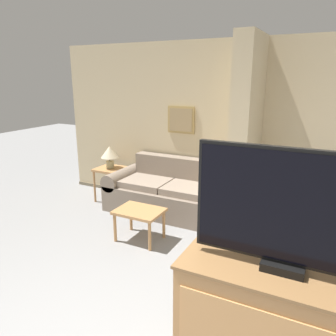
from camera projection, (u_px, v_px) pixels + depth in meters
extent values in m
cube|color=#CCB78E|center=(242.00, 130.00, 4.85)|extent=(6.35, 0.12, 2.60)
cube|color=#70644E|center=(235.00, 211.00, 5.14)|extent=(6.35, 0.02, 0.06)
cube|color=tan|center=(181.00, 120.00, 5.18)|extent=(0.46, 0.02, 0.43)
cube|color=#9E845B|center=(181.00, 120.00, 5.16)|extent=(0.39, 0.01, 0.36)
cube|color=#CCB78E|center=(246.00, 137.00, 4.35)|extent=(0.24, 0.87, 2.60)
cube|color=gray|center=(168.00, 200.00, 5.12)|extent=(1.46, 0.84, 0.41)
cube|color=gray|center=(177.00, 170.00, 5.28)|extent=(1.46, 0.20, 0.43)
cube|color=gray|center=(123.00, 192.00, 5.50)|extent=(0.25, 0.84, 0.41)
cylinder|color=gray|center=(123.00, 177.00, 5.43)|extent=(0.27, 0.84, 0.27)
cube|color=gray|center=(221.00, 210.00, 4.75)|extent=(0.25, 0.84, 0.41)
cylinder|color=gray|center=(221.00, 193.00, 4.68)|extent=(0.27, 0.84, 0.27)
cube|color=gray|center=(146.00, 183.00, 5.17)|extent=(0.71, 0.60, 0.10)
cube|color=gray|center=(189.00, 189.00, 4.85)|extent=(0.71, 0.60, 0.10)
cube|color=#B27F4C|center=(139.00, 211.00, 4.21)|extent=(0.60, 0.45, 0.04)
cylinder|color=#B27F4C|center=(115.00, 228.00, 4.22)|extent=(0.04, 0.04, 0.38)
cylinder|color=#B27F4C|center=(150.00, 236.00, 4.00)|extent=(0.04, 0.04, 0.38)
cylinder|color=#B27F4C|center=(131.00, 217.00, 4.54)|extent=(0.04, 0.04, 0.38)
cylinder|color=#B27F4C|center=(164.00, 224.00, 4.32)|extent=(0.04, 0.04, 0.38)
cube|color=#B27F4C|center=(110.00, 169.00, 5.55)|extent=(0.46, 0.46, 0.04)
cylinder|color=#B27F4C|center=(95.00, 187.00, 5.55)|extent=(0.04, 0.04, 0.54)
cylinder|color=#B27F4C|center=(114.00, 190.00, 5.37)|extent=(0.04, 0.04, 0.54)
cylinder|color=#B27F4C|center=(109.00, 180.00, 5.89)|extent=(0.04, 0.04, 0.54)
cylinder|color=#B27F4C|center=(127.00, 183.00, 5.71)|extent=(0.04, 0.04, 0.54)
cylinder|color=tan|center=(110.00, 165.00, 5.53)|extent=(0.13, 0.13, 0.12)
cylinder|color=tan|center=(110.00, 159.00, 5.51)|extent=(0.02, 0.02, 0.07)
cone|color=beige|center=(110.00, 152.00, 5.47)|extent=(0.30, 0.30, 0.19)
cube|color=brown|center=(283.00, 271.00, 1.90)|extent=(1.19, 0.52, 0.02)
cube|color=black|center=(283.00, 266.00, 1.89)|extent=(0.24, 0.16, 0.05)
cube|color=black|center=(289.00, 208.00, 1.79)|extent=(1.06, 0.04, 0.67)
cube|color=black|center=(289.00, 209.00, 1.77)|extent=(1.02, 0.01, 0.63)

